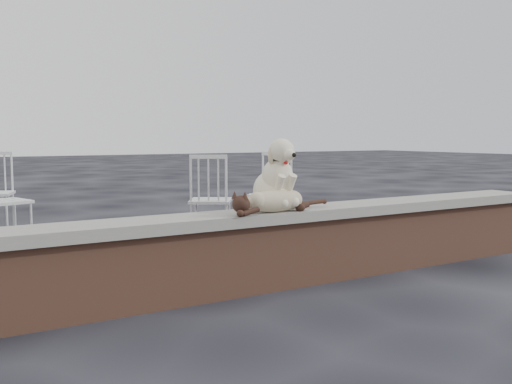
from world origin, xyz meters
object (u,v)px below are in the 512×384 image
chair_d (271,193)px  chair_c (211,199)px  chair_e (5,200)px  cat (274,200)px  dog (272,173)px

chair_d → chair_c: size_ratio=1.00×
chair_c → chair_d: bearing=-136.1°
chair_d → chair_e: (-2.72, 0.84, 0.00)m
chair_d → chair_c: bearing=-113.6°
cat → chair_d: bearing=53.8°
dog → chair_c: (0.37, 1.77, -0.38)m
dog → chair_d: size_ratio=0.58×
chair_d → chair_e: same height
chair_c → chair_e: bearing=4.3°
chair_d → chair_e: bearing=-141.9°
dog → chair_e: size_ratio=0.58×
cat → chair_e: chair_e is taller
chair_e → cat: bearing=-171.7°
chair_e → chair_d: bearing=-124.6°
chair_e → chair_c: same height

